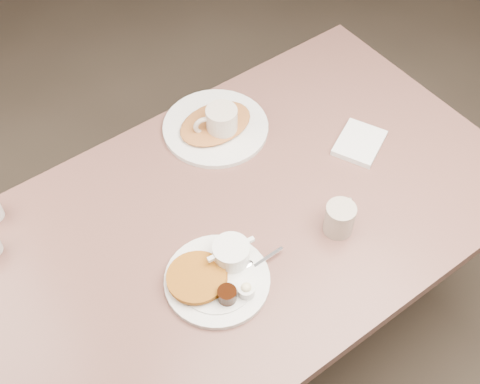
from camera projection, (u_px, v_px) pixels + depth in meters
room at (246, 8)px, 1.19m from camera, size 7.04×8.04×2.84m
diner_table at (244, 247)px, 1.83m from camera, size 1.50×0.90×0.75m
main_plate at (217, 274)px, 1.56m from camera, size 0.33×0.29×0.07m
coffee_mug_near at (340, 218)px, 1.63m from camera, size 0.12×0.10×0.09m
napkin at (359, 143)px, 1.84m from camera, size 0.19×0.17×0.02m
coffee_mug_far at (221, 123)px, 1.83m from camera, size 0.14×0.12×0.10m
hash_plate at (216, 126)px, 1.88m from camera, size 0.32×0.32×0.04m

